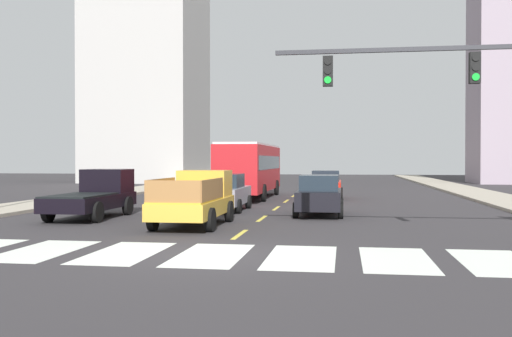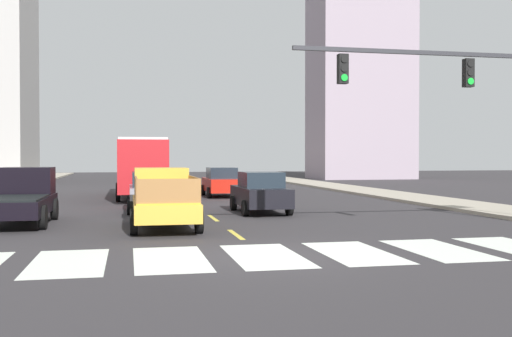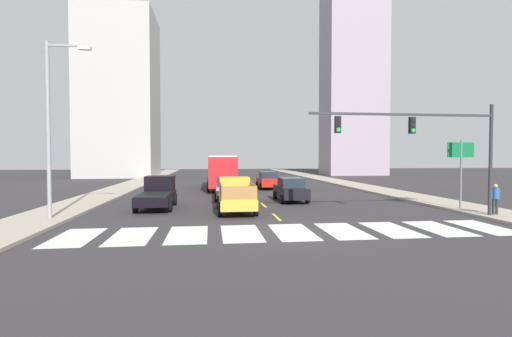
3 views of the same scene
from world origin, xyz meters
TOP-DOWN VIEW (x-y plane):
  - ground_plane at (0.00, 0.00)m, footprint 160.00×160.00m
  - sidewalk_right at (12.24, 18.00)m, footprint 3.29×110.00m
  - sidewalk_left at (-12.24, 18.00)m, footprint 3.29×110.00m
  - crosswalk_stripe_0 at (-8.97, 0.00)m, footprint 1.65×3.65m
  - crosswalk_stripe_1 at (-6.73, 0.00)m, footprint 1.65×3.65m
  - crosswalk_stripe_2 at (-4.48, 0.00)m, footprint 1.65×3.65m
  - crosswalk_stripe_3 at (-2.24, 0.00)m, footprint 1.65×3.65m
  - crosswalk_stripe_4 at (0.00, 0.00)m, footprint 1.65×3.65m
  - crosswalk_stripe_5 at (2.24, 0.00)m, footprint 1.65×3.65m
  - crosswalk_stripe_6 at (4.48, 0.00)m, footprint 1.65×3.65m
  - crosswalk_stripe_7 at (6.73, 0.00)m, footprint 1.65×3.65m
  - crosswalk_stripe_8 at (8.97, 0.00)m, footprint 1.65×3.65m
  - lane_dash_0 at (0.00, 4.00)m, footprint 0.16×2.40m
  - lane_dash_1 at (0.00, 9.00)m, footprint 0.16×2.40m
  - lane_dash_2 at (0.00, 14.00)m, footprint 0.16×2.40m
  - lane_dash_3 at (0.00, 19.00)m, footprint 0.16×2.40m
  - lane_dash_4 at (0.00, 24.00)m, footprint 0.16×2.40m
  - lane_dash_5 at (0.00, 29.00)m, footprint 0.16×2.40m
  - lane_dash_6 at (0.00, 34.00)m, footprint 0.16×2.40m
  - lane_dash_7 at (0.00, 39.00)m, footprint 0.16×2.40m
  - pickup_stakebed at (-2.04, 6.47)m, footprint 2.18×5.20m
  - pickup_dark at (-6.86, 8.56)m, footprint 2.18×5.20m
  - city_bus at (-2.46, 21.29)m, footprint 2.72×10.80m
  - sedan_near_left at (-2.22, 12.32)m, footprint 2.02×4.40m
  - sedan_far at (2.23, 10.72)m, footprint 2.02×4.40m
  - sedan_mid at (2.19, 21.26)m, footprint 2.02×4.40m
  - traffic_signal_gantry at (7.95, 2.38)m, footprint 9.95×0.27m
  - direction_sign_green at (11.44, 5.11)m, footprint 1.70×0.12m
  - streetlight_left at (-11.41, 4.15)m, footprint 2.20×0.28m
  - pedestrian_waiting at (11.60, 2.50)m, footprint 0.53×0.34m
  - tower_tall_centre at (21.34, 47.59)m, footprint 10.22×7.12m
  - block_mid_left at (-17.78, 46.37)m, footprint 11.15×11.50m

SIDE VIEW (x-z plane):
  - ground_plane at x=0.00m, z-range 0.00..0.00m
  - lane_dash_0 at x=0.00m, z-range 0.00..0.01m
  - lane_dash_1 at x=0.00m, z-range 0.00..0.01m
  - lane_dash_2 at x=0.00m, z-range 0.00..0.01m
  - lane_dash_3 at x=0.00m, z-range 0.00..0.01m
  - lane_dash_4 at x=0.00m, z-range 0.00..0.01m
  - lane_dash_5 at x=0.00m, z-range 0.00..0.01m
  - lane_dash_6 at x=0.00m, z-range 0.00..0.01m
  - lane_dash_7 at x=0.00m, z-range 0.00..0.01m
  - crosswalk_stripe_0 at x=-8.97m, z-range 0.00..0.01m
  - crosswalk_stripe_1 at x=-6.73m, z-range 0.00..0.01m
  - crosswalk_stripe_2 at x=-4.48m, z-range 0.00..0.01m
  - crosswalk_stripe_3 at x=-2.24m, z-range 0.00..0.01m
  - crosswalk_stripe_4 at x=0.00m, z-range 0.00..0.01m
  - crosswalk_stripe_5 at x=2.24m, z-range 0.00..0.01m
  - crosswalk_stripe_6 at x=4.48m, z-range 0.00..0.01m
  - crosswalk_stripe_7 at x=6.73m, z-range 0.00..0.01m
  - crosswalk_stripe_8 at x=8.97m, z-range 0.00..0.01m
  - sidewalk_right at x=12.24m, z-range 0.00..0.15m
  - sidewalk_left at x=-12.24m, z-range 0.00..0.15m
  - sedan_near_left at x=-2.22m, z-range 0.00..1.72m
  - sedan_far at x=2.23m, z-range 0.00..1.72m
  - sedan_mid at x=2.19m, z-range 0.00..1.72m
  - pickup_dark at x=-6.86m, z-range -0.06..1.90m
  - pickup_stakebed at x=-2.04m, z-range -0.04..1.92m
  - pedestrian_waiting at x=11.60m, z-range 0.30..1.94m
  - city_bus at x=-2.46m, z-range 0.29..3.61m
  - direction_sign_green at x=11.44m, z-range 0.93..5.13m
  - traffic_signal_gantry at x=7.95m, z-range 1.24..7.24m
  - streetlight_left at x=-11.41m, z-range 0.47..9.47m
  - block_mid_left at x=-17.78m, z-range 0.00..25.70m
  - tower_tall_centre at x=21.34m, z-range 0.00..51.12m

